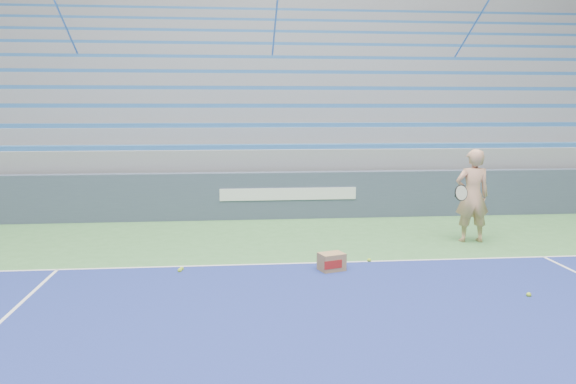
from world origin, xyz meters
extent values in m
cube|color=white|center=(0.00, 11.88, 0.01)|extent=(10.97, 0.05, 0.00)
cube|color=#3C475C|center=(0.00, 15.88, 0.55)|extent=(30.00, 0.30, 1.10)
cube|color=white|center=(0.00, 15.72, 0.60)|extent=(3.20, 0.02, 0.28)
cube|color=gray|center=(0.00, 20.43, 0.55)|extent=(30.00, 8.50, 1.10)
cube|color=gray|center=(0.00, 20.43, 1.35)|extent=(30.00, 8.50, 0.50)
cube|color=#2D62A4|center=(0.00, 16.56, 1.66)|extent=(29.60, 0.42, 0.11)
cube|color=gray|center=(0.00, 20.86, 1.85)|extent=(30.00, 7.65, 0.50)
cube|color=#2D62A4|center=(0.00, 17.41, 2.16)|extent=(29.60, 0.42, 0.11)
cube|color=gray|center=(0.00, 21.28, 2.35)|extent=(30.00, 6.80, 0.50)
cube|color=#2D62A4|center=(0.00, 18.26, 2.66)|extent=(29.60, 0.42, 0.11)
cube|color=gray|center=(0.00, 21.71, 2.85)|extent=(30.00, 5.95, 0.50)
cube|color=#2D62A4|center=(0.00, 19.11, 3.16)|extent=(29.60, 0.42, 0.11)
cube|color=gray|center=(0.00, 22.13, 3.35)|extent=(30.00, 5.10, 0.50)
cube|color=#2D62A4|center=(0.00, 19.96, 3.66)|extent=(29.60, 0.42, 0.11)
cube|color=gray|center=(0.00, 22.56, 3.85)|extent=(30.00, 4.25, 0.50)
cube|color=#2D62A4|center=(0.00, 20.81, 4.15)|extent=(29.60, 0.42, 0.11)
cube|color=gray|center=(0.00, 22.98, 4.35)|extent=(30.00, 3.40, 0.50)
cube|color=#2D62A4|center=(0.00, 21.66, 4.65)|extent=(29.60, 0.42, 0.11)
cube|color=gray|center=(0.00, 23.41, 4.85)|extent=(30.00, 2.55, 0.50)
cube|color=#2D62A4|center=(0.00, 22.51, 5.15)|extent=(29.60, 0.42, 0.11)
cube|color=gray|center=(0.00, 23.84, 5.35)|extent=(30.00, 1.70, 0.50)
cube|color=#2D62A4|center=(0.00, 23.36, 5.65)|extent=(29.60, 0.42, 0.11)
cube|color=gray|center=(0.00, 24.26, 5.85)|extent=(30.00, 0.85, 0.50)
cube|color=#2D62A4|center=(0.00, 24.21, 6.15)|extent=(29.60, 0.42, 0.11)
cube|color=gray|center=(0.00, 24.98, 3.65)|extent=(31.00, 0.40, 7.30)
cylinder|color=#3871C6|center=(-6.00, 20.43, 4.60)|extent=(0.05, 8.53, 5.04)
cylinder|color=#3871C6|center=(0.00, 20.43, 4.60)|extent=(0.05, 8.53, 5.04)
cylinder|color=#3871C6|center=(6.00, 20.43, 4.60)|extent=(0.05, 8.53, 5.04)
imported|color=tan|center=(3.33, 13.17, 0.91)|extent=(0.69, 0.47, 1.81)
cylinder|color=black|center=(2.98, 12.92, 0.95)|extent=(0.12, 0.27, 0.08)
cylinder|color=beige|center=(2.88, 12.64, 1.05)|extent=(0.29, 0.16, 0.28)
torus|color=black|center=(2.88, 12.64, 1.05)|extent=(0.31, 0.18, 0.30)
cube|color=#99744A|center=(0.28, 11.44, 0.15)|extent=(0.46, 0.40, 0.29)
cube|color=#B21E19|center=(0.28, 11.29, 0.15)|extent=(0.30, 0.11, 0.13)
sphere|color=#AAD92C|center=(-2.12, 11.68, 0.03)|extent=(0.07, 0.07, 0.07)
sphere|color=#AAD92C|center=(-2.14, 11.58, 0.03)|extent=(0.07, 0.07, 0.07)
sphere|color=#AAD92C|center=(1.00, 11.88, 0.03)|extent=(0.07, 0.07, 0.07)
sphere|color=#AAD92C|center=(2.78, 9.92, 0.03)|extent=(0.07, 0.07, 0.07)
camera|label=1|loc=(-1.25, 2.83, 2.59)|focal=35.00mm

